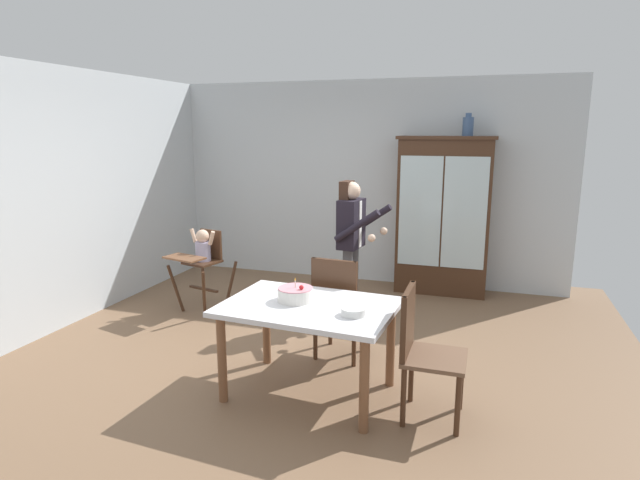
# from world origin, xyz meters

# --- Properties ---
(ground_plane) EXTENTS (6.24, 6.24, 0.00)m
(ground_plane) POSITION_xyz_m (0.00, 0.00, 0.00)
(ground_plane) COLOR brown
(wall_back) EXTENTS (5.32, 0.06, 2.70)m
(wall_back) POSITION_xyz_m (0.00, 2.63, 1.35)
(wall_back) COLOR silver
(wall_back) RESTS_ON ground_plane
(wall_left) EXTENTS (0.06, 5.32, 2.70)m
(wall_left) POSITION_xyz_m (-2.63, 0.00, 1.35)
(wall_left) COLOR silver
(wall_left) RESTS_ON ground_plane
(china_cabinet) EXTENTS (1.18, 0.48, 1.98)m
(china_cabinet) POSITION_xyz_m (1.08, 2.37, 1.00)
(china_cabinet) COLOR #422819
(china_cabinet) RESTS_ON ground_plane
(ceramic_vase) EXTENTS (0.13, 0.13, 0.27)m
(ceramic_vase) POSITION_xyz_m (1.32, 2.37, 2.10)
(ceramic_vase) COLOR #3D567F
(ceramic_vase) RESTS_ON china_cabinet
(high_chair_with_toddler) EXTENTS (0.69, 0.78, 0.95)m
(high_chair_with_toddler) POSITION_xyz_m (-1.46, 0.82, 0.65)
(high_chair_with_toddler) COLOR #422819
(high_chair_with_toddler) RESTS_ON ground_plane
(adult_person) EXTENTS (0.54, 0.53, 1.53)m
(adult_person) POSITION_xyz_m (0.24, 1.02, 0.97)
(adult_person) COLOR #47474C
(adult_person) RESTS_ON ground_plane
(dining_table) EXTENTS (1.37, 1.00, 0.74)m
(dining_table) POSITION_xyz_m (0.34, -0.65, 0.64)
(dining_table) COLOR silver
(dining_table) RESTS_ON ground_plane
(birthday_cake) EXTENTS (0.28, 0.28, 0.19)m
(birthday_cake) POSITION_xyz_m (0.21, -0.60, 0.79)
(birthday_cake) COLOR white
(birthday_cake) RESTS_ON dining_table
(serving_bowl) EXTENTS (0.18, 0.18, 0.05)m
(serving_bowl) POSITION_xyz_m (0.72, -0.78, 0.77)
(serving_bowl) COLOR silver
(serving_bowl) RESTS_ON dining_table
(dining_chair_far_side) EXTENTS (0.48, 0.48, 0.96)m
(dining_chair_far_side) POSITION_xyz_m (0.38, 0.02, 0.56)
(dining_chair_far_side) COLOR #422819
(dining_chair_far_side) RESTS_ON ground_plane
(dining_chair_right_end) EXTENTS (0.44, 0.44, 0.96)m
(dining_chair_right_end) POSITION_xyz_m (1.21, -0.72, 0.56)
(dining_chair_right_end) COLOR #422819
(dining_chair_right_end) RESTS_ON ground_plane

